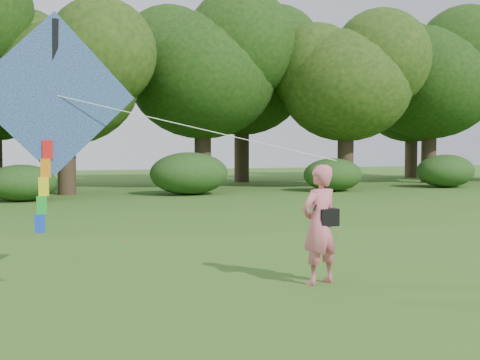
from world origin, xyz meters
name	(u,v)px	position (x,y,z in m)	size (l,w,h in m)	color
ground	(353,287)	(0.00, 0.00, 0.00)	(100.00, 100.00, 0.00)	#265114
man_kite_flyer	(319,224)	(-0.36, 0.38, 0.90)	(0.65, 0.43, 1.80)	#D46375
crossbody_bag	(327,217)	(-0.25, 0.35, 1.02)	(0.43, 0.20, 0.71)	black
flying_kite	(55,98)	(-4.07, 1.31, 2.74)	(5.10, 1.18, 3.07)	#243B9D
tree_line	(134,78)	(1.67, 22.88, 5.60)	(54.70, 15.30, 9.48)	#3A2D1E
shrub_band	(105,177)	(-0.72, 17.60, 0.86)	(39.15, 3.22, 1.88)	#264919
fallen_leaves	(202,231)	(-0.17, 6.60, 0.01)	(11.57, 15.03, 0.01)	brown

